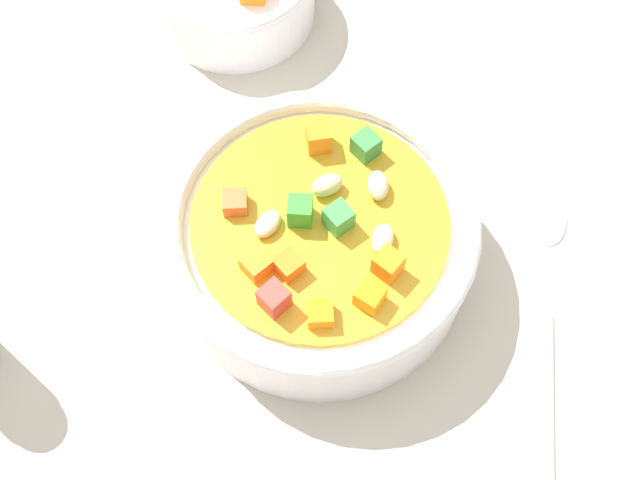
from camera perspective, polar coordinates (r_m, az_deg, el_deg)
The scene contains 3 objects.
ground_plane at distance 46.04cm, azimuth -0.00°, elevation -2.06°, with size 140.00×140.00×2.00cm, color #BAB2A0.
soup_bowl_main at distance 42.54cm, azimuth 0.00°, elevation 0.16°, with size 16.95×16.95×6.28cm.
spoon at distance 45.81cm, azimuth 16.37°, elevation -3.44°, with size 2.84×20.09×0.88cm.
Camera 1 is at (-3.77, 19.17, 40.69)cm, focal length 43.88 mm.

